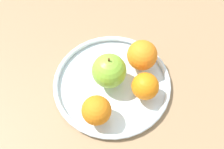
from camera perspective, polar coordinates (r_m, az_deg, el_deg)
ground_plane at (r=67.07cm, az=0.00°, el=-3.05°), size 149.87×149.87×4.00cm
fruit_bowl at (r=64.52cm, az=0.00°, el=-1.81°), size 28.43×28.43×1.80cm
apple at (r=60.77cm, az=-0.39°, el=1.15°), size 8.00×8.00×8.80cm
orange_back_left at (r=56.85cm, az=-3.35°, el=-7.67°), size 6.45×6.45×6.45cm
orange_front_left at (r=59.95cm, az=7.12°, el=-2.51°), size 6.23×6.23×6.23cm
orange_back_right at (r=63.81cm, az=6.46°, el=4.14°), size 7.32×7.32×7.32cm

